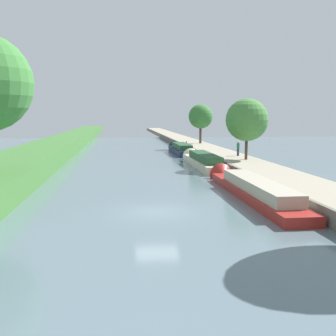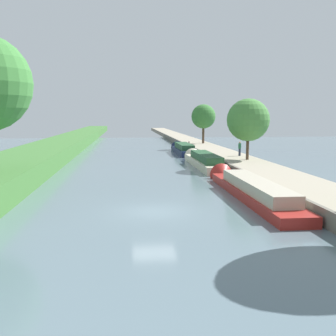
% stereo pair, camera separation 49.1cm
% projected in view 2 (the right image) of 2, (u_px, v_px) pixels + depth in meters
% --- Properties ---
extents(ground_plane, '(160.00, 160.00, 0.00)m').
position_uv_depth(ground_plane, '(154.00, 212.00, 23.38)').
color(ground_plane, slate).
extents(right_towpath, '(4.46, 260.00, 0.92)m').
position_uv_depth(right_towpath, '(329.00, 200.00, 24.41)').
color(right_towpath, '#9E937F').
rests_on(right_towpath, ground_plane).
extents(stone_quay, '(0.25, 260.00, 0.97)m').
position_uv_depth(stone_quay, '(291.00, 200.00, 24.16)').
color(stone_quay, '#6B665B').
rests_on(stone_quay, ground_plane).
extents(narrowboat_red, '(2.12, 16.64, 2.04)m').
position_uv_depth(narrowboat_red, '(249.00, 188.00, 27.90)').
color(narrowboat_red, maroon).
rests_on(narrowboat_red, ground_plane).
extents(narrowboat_cream, '(2.12, 14.68, 2.15)m').
position_uv_depth(narrowboat_cream, '(203.00, 160.00, 44.37)').
color(narrowboat_cream, beige).
rests_on(narrowboat_cream, ground_plane).
extents(narrowboat_navy, '(2.15, 12.94, 2.16)m').
position_uv_depth(narrowboat_navy, '(183.00, 149.00, 59.58)').
color(narrowboat_navy, '#141E42').
rests_on(narrowboat_navy, ground_plane).
extents(tree_rightbank_midnear, '(4.42, 4.42, 6.36)m').
position_uv_depth(tree_rightbank_midnear, '(248.00, 120.00, 41.98)').
color(tree_rightbank_midnear, '#4C3828').
rests_on(tree_rightbank_midnear, right_towpath).
extents(tree_rightbank_midfar, '(4.01, 4.01, 6.47)m').
position_uv_depth(tree_rightbank_midfar, '(203.00, 117.00, 67.06)').
color(tree_rightbank_midfar, '#4C3828').
rests_on(tree_rightbank_midfar, right_towpath).
extents(person_walking, '(0.34, 0.34, 1.66)m').
position_uv_depth(person_walking, '(240.00, 148.00, 46.37)').
color(person_walking, '#282D42').
rests_on(person_walking, right_towpath).
extents(mooring_bollard_far, '(0.16, 0.16, 0.45)m').
position_uv_depth(mooring_bollard_far, '(189.00, 143.00, 65.55)').
color(mooring_bollard_far, black).
rests_on(mooring_bollard_far, right_towpath).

